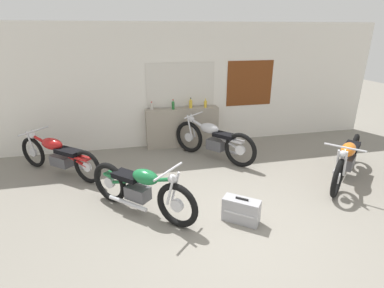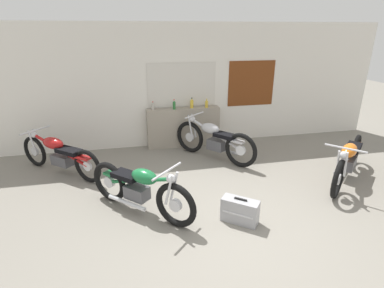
# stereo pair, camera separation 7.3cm
# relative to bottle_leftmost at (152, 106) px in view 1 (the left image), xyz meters

# --- Properties ---
(ground_plane) EXTENTS (24.00, 24.00, 0.00)m
(ground_plane) POSITION_rel_bottle_leftmost_xyz_m (0.65, -3.39, -1.01)
(ground_plane) COLOR gray
(wall_back) EXTENTS (10.00, 0.07, 2.80)m
(wall_back) POSITION_rel_bottle_leftmost_xyz_m (0.67, 0.15, 0.40)
(wall_back) COLOR silver
(wall_back) RESTS_ON ground_plane
(sill_counter) EXTENTS (1.71, 0.28, 0.92)m
(sill_counter) POSITION_rel_bottle_leftmost_xyz_m (0.70, -0.03, -0.54)
(sill_counter) COLOR gray
(sill_counter) RESTS_ON ground_plane
(bottle_leftmost) EXTENTS (0.07, 0.07, 0.18)m
(bottle_leftmost) POSITION_rel_bottle_leftmost_xyz_m (0.00, 0.00, 0.00)
(bottle_leftmost) COLOR #B7B2A8
(bottle_leftmost) RESTS_ON sill_counter
(bottle_left_center) EXTENTS (0.06, 0.06, 0.23)m
(bottle_left_center) POSITION_rel_bottle_leftmost_xyz_m (0.48, -0.08, 0.02)
(bottle_left_center) COLOR #23662D
(bottle_left_center) RESTS_ON sill_counter
(bottle_center) EXTENTS (0.08, 0.08, 0.24)m
(bottle_center) POSITION_rel_bottle_leftmost_xyz_m (0.90, -0.03, 0.02)
(bottle_center) COLOR gold
(bottle_center) RESTS_ON sill_counter
(bottle_right_center) EXTENTS (0.07, 0.07, 0.21)m
(bottle_right_center) POSITION_rel_bottle_leftmost_xyz_m (1.25, -0.07, 0.01)
(bottle_right_center) COLOR gold
(bottle_right_center) RESTS_ON sill_counter
(motorcycle_red) EXTENTS (1.66, 1.43, 0.81)m
(motorcycle_red) POSITION_rel_bottle_leftmost_xyz_m (-1.91, -1.01, -0.60)
(motorcycle_red) COLOR black
(motorcycle_red) RESTS_ON ground_plane
(motorcycle_silver) EXTENTS (1.38, 1.61, 0.91)m
(motorcycle_silver) POSITION_rel_bottle_leftmost_xyz_m (1.19, -0.96, -0.57)
(motorcycle_silver) COLOR black
(motorcycle_silver) RESTS_ON ground_plane
(motorcycle_orange) EXTENTS (1.71, 1.52, 0.85)m
(motorcycle_orange) POSITION_rel_bottle_leftmost_xyz_m (3.32, -2.41, -0.59)
(motorcycle_orange) COLOR black
(motorcycle_orange) RESTS_ON ground_plane
(motorcycle_green) EXTENTS (1.49, 1.44, 0.85)m
(motorcycle_green) POSITION_rel_bottle_leftmost_xyz_m (-0.47, -2.69, -0.60)
(motorcycle_green) COLOR black
(motorcycle_green) RESTS_ON ground_plane
(hard_case_silver) EXTENTS (0.55, 0.50, 0.39)m
(hard_case_silver) POSITION_rel_bottle_leftmost_xyz_m (0.93, -3.24, -0.82)
(hard_case_silver) COLOR #9E9EA3
(hard_case_silver) RESTS_ON ground_plane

